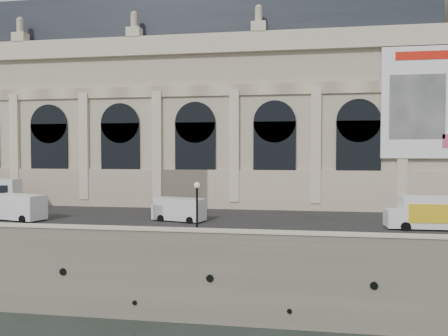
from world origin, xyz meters
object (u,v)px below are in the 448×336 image
(van_b, at_px, (16,207))
(van_c, at_px, (177,209))
(box_truck, at_px, (431,213))
(lamp_right, at_px, (197,212))

(van_b, distance_m, van_c, 17.10)
(van_b, distance_m, box_truck, 41.61)
(van_c, bearing_deg, lamp_right, -66.12)
(lamp_right, bearing_deg, van_c, 113.88)
(box_truck, distance_m, lamp_right, 22.04)
(van_c, height_order, box_truck, box_truck)
(van_b, relative_size, box_truck, 0.85)
(van_c, xyz_separation_m, box_truck, (24.62, -1.23, 0.33))
(box_truck, relative_size, lamp_right, 1.62)
(van_b, bearing_deg, box_truck, 1.06)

